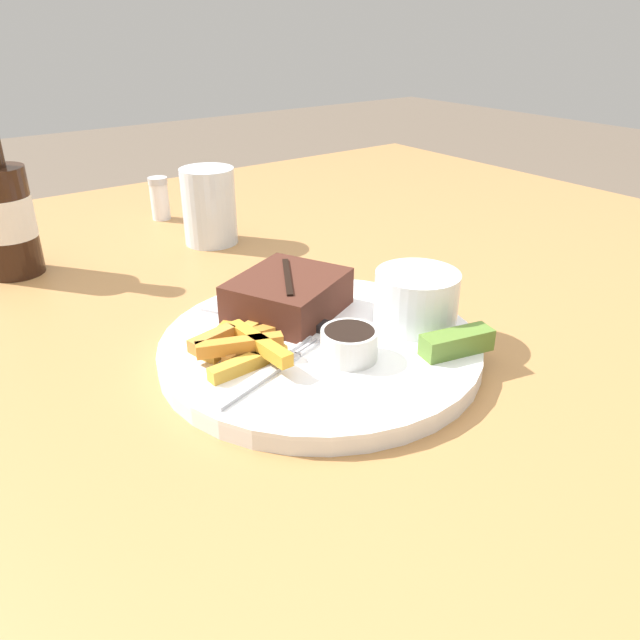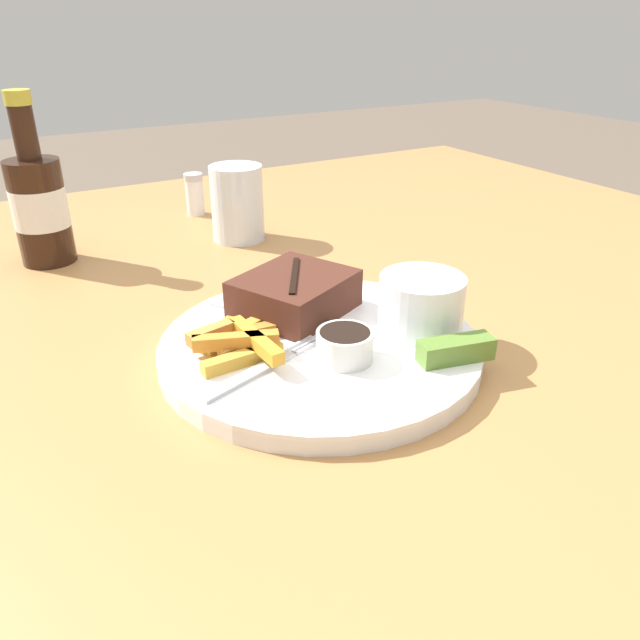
# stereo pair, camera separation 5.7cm
# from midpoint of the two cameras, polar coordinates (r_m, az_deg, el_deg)

# --- Properties ---
(dining_table) EXTENTS (1.54, 1.46, 0.76)m
(dining_table) POSITION_cam_midpoint_polar(r_m,az_deg,el_deg) (0.62, -2.66, -8.14)
(dining_table) COLOR #A87542
(dining_table) RESTS_ON ground_plane
(dinner_plate) EXTENTS (0.30, 0.30, 0.02)m
(dinner_plate) POSITION_cam_midpoint_polar(r_m,az_deg,el_deg) (0.58, -2.80, -2.61)
(dinner_plate) COLOR white
(dinner_plate) RESTS_ON dining_table
(steak_portion) EXTENTS (0.14, 0.13, 0.04)m
(steak_portion) POSITION_cam_midpoint_polar(r_m,az_deg,el_deg) (0.63, -5.56, 2.23)
(steak_portion) COLOR #472319
(steak_portion) RESTS_ON dinner_plate
(fries_pile) EXTENTS (0.11, 0.11, 0.02)m
(fries_pile) POSITION_cam_midpoint_polar(r_m,az_deg,el_deg) (0.56, -10.17, -2.36)
(fries_pile) COLOR orange
(fries_pile) RESTS_ON dinner_plate
(coleslaw_cup) EXTENTS (0.08, 0.08, 0.05)m
(coleslaw_cup) POSITION_cam_midpoint_polar(r_m,az_deg,el_deg) (0.60, 6.15, 2.20)
(coleslaw_cup) COLOR white
(coleslaw_cup) RESTS_ON dinner_plate
(dipping_sauce_cup) EXTENTS (0.05, 0.05, 0.03)m
(dipping_sauce_cup) POSITION_cam_midpoint_polar(r_m,az_deg,el_deg) (0.54, -0.46, -2.21)
(dipping_sauce_cup) COLOR silver
(dipping_sauce_cup) RESTS_ON dinner_plate
(pickle_spear) EXTENTS (0.07, 0.04, 0.02)m
(pickle_spear) POSITION_cam_midpoint_polar(r_m,az_deg,el_deg) (0.56, 9.58, -2.11)
(pickle_spear) COLOR #567A2D
(pickle_spear) RESTS_ON dinner_plate
(fork_utensil) EXTENTS (0.13, 0.05, 0.00)m
(fork_utensil) POSITION_cam_midpoint_polar(r_m,az_deg,el_deg) (0.53, -8.06, -4.96)
(fork_utensil) COLOR #B7B7BC
(fork_utensil) RESTS_ON dinner_plate
(knife_utensil) EXTENTS (0.10, 0.15, 0.01)m
(knife_utensil) POSITION_cam_midpoint_polar(r_m,az_deg,el_deg) (0.61, -5.13, -0.25)
(knife_utensil) COLOR #B7B7BC
(knife_utensil) RESTS_ON dinner_plate
(beer_bottle) EXTENTS (0.07, 0.07, 0.21)m
(beer_bottle) POSITION_cam_midpoint_polar(r_m,az_deg,el_deg) (0.85, -28.69, 8.44)
(beer_bottle) COLOR black
(beer_bottle) RESTS_ON dining_table
(drinking_glass) EXTENTS (0.07, 0.07, 0.10)m
(drinking_glass) POSITION_cam_midpoint_polar(r_m,az_deg,el_deg) (0.88, -11.96, 10.11)
(drinking_glass) COLOR silver
(drinking_glass) RESTS_ON dining_table
(salt_shaker) EXTENTS (0.03, 0.03, 0.07)m
(salt_shaker) POSITION_cam_midpoint_polar(r_m,az_deg,el_deg) (1.02, -16.06, 10.63)
(salt_shaker) COLOR white
(salt_shaker) RESTS_ON dining_table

